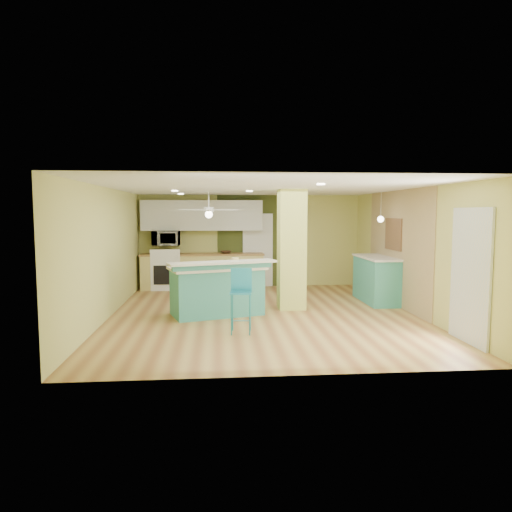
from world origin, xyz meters
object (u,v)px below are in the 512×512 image
(peninsula, at_px, (217,289))
(bar_stool, at_px, (241,290))
(canister, at_px, (235,262))
(side_counter, at_px, (377,279))
(fruit_bowl, at_px, (226,252))

(peninsula, height_order, bar_stool, peninsula)
(peninsula, distance_m, canister, 0.65)
(bar_stool, relative_size, side_counter, 0.67)
(peninsula, relative_size, fruit_bowl, 7.48)
(fruit_bowl, height_order, canister, canister)
(peninsula, height_order, canister, canister)
(peninsula, height_order, side_counter, peninsula)
(bar_stool, height_order, side_counter, bar_stool)
(bar_stool, bearing_deg, side_counter, 42.31)
(fruit_bowl, relative_size, canister, 1.61)
(peninsula, bearing_deg, canister, -22.22)
(side_counter, distance_m, canister, 3.47)
(bar_stool, bearing_deg, peninsula, 112.23)
(side_counter, xyz_separation_m, canister, (-3.26, -1.06, 0.53))
(fruit_bowl, bearing_deg, side_counter, -32.37)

